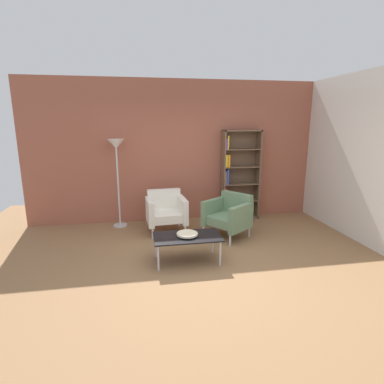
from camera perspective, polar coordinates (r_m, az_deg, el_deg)
name	(u,v)px	position (r m, az deg, el deg)	size (l,w,h in m)	color
ground_plane	(210,269)	(4.49, 3.31, -14.27)	(8.32, 8.32, 0.00)	olive
brick_back_panel	(184,152)	(6.44, -1.55, 7.60)	(6.40, 0.12, 2.90)	#9E5642
plaster_right_partition	(369,159)	(5.91, 30.29, 5.34)	(0.12, 5.20, 2.90)	silver
bookshelf_tall	(237,176)	(6.57, 8.51, 2.97)	(0.80, 0.30, 1.90)	brown
coffee_table_low	(187,238)	(4.58, -0.90, -8.64)	(1.00, 0.56, 0.40)	black
decorative_bowl	(187,234)	(4.56, -0.90, -7.86)	(0.32, 0.32, 0.05)	beige
armchair_corner_red	(166,210)	(5.81, -4.93, -3.46)	(0.76, 0.71, 0.78)	white
armchair_by_bookshelf	(229,214)	(5.58, 6.95, -4.20)	(0.93, 0.95, 0.78)	slate
floor_lamp_torchiere	(116,154)	(6.06, -13.99, 6.86)	(0.32, 0.32, 1.74)	silver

